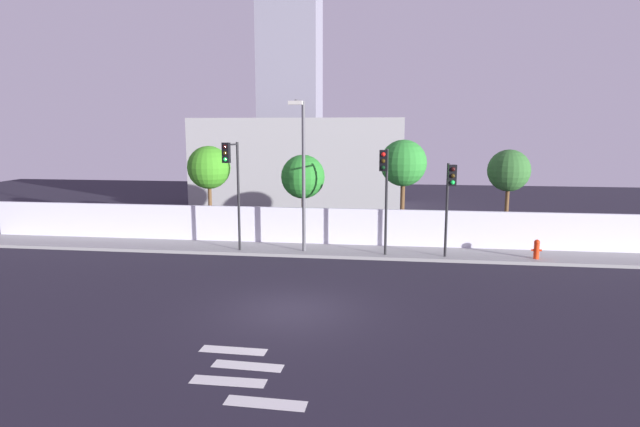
{
  "coord_description": "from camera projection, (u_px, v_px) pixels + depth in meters",
  "views": [
    {
      "loc": [
        3.08,
        -16.06,
        5.88
      ],
      "look_at": [
        0.04,
        6.5,
        2.17
      ],
      "focal_mm": 29.38,
      "sensor_mm": 36.0,
      "label": 1
    }
  ],
  "objects": [
    {
      "name": "traffic_light_center",
      "position": [
        232.0,
        173.0,
        23.85
      ],
      "size": [
        0.46,
        1.27,
        5.11
      ],
      "color": "black",
      "rests_on": "sidewalk"
    },
    {
      "name": "roadside_tree_rightmost",
      "position": [
        509.0,
        171.0,
        25.55
      ],
      "size": [
        2.05,
        2.05,
        4.87
      ],
      "color": "brown",
      "rests_on": "ground"
    },
    {
      "name": "ground_plane",
      "position": [
        292.0,
        311.0,
        17.06
      ],
      "size": [
        80.0,
        80.0,
        0.0
      ],
      "primitive_type": "plane",
      "color": "#221E2C"
    },
    {
      "name": "sidewalk",
      "position": [
        324.0,
        251.0,
        25.07
      ],
      "size": [
        36.0,
        2.4,
        0.15
      ],
      "primitive_type": "cube",
      "color": "gray",
      "rests_on": "ground"
    },
    {
      "name": "traffic_light_right",
      "position": [
        450.0,
        190.0,
        22.63
      ],
      "size": [
        0.35,
        1.25,
        4.21
      ],
      "color": "black",
      "rests_on": "sidewalk"
    },
    {
      "name": "roadside_tree_midright",
      "position": [
        403.0,
        164.0,
        26.18
      ],
      "size": [
        2.33,
        2.33,
        5.33
      ],
      "color": "brown",
      "rests_on": "ground"
    },
    {
      "name": "roadside_tree_leftmost",
      "position": [
        209.0,
        168.0,
        27.56
      ],
      "size": [
        2.27,
        2.27,
        4.98
      ],
      "color": "brown",
      "rests_on": "ground"
    },
    {
      "name": "fire_hydrant",
      "position": [
        537.0,
        248.0,
        23.2
      ],
      "size": [
        0.44,
        0.26,
        0.87
      ],
      "color": "red",
      "rests_on": "sidewalk"
    },
    {
      "name": "street_lamp_curbside",
      "position": [
        303.0,
        165.0,
        23.87
      ],
      "size": [
        0.61,
        1.76,
        6.95
      ],
      "color": "#4C4C51",
      "rests_on": "sidewalk"
    },
    {
      "name": "tower_on_skyline",
      "position": [
        290.0,
        20.0,
        50.08
      ],
      "size": [
        5.72,
        5.0,
        32.19
      ],
      "primitive_type": "cube",
      "color": "gray",
      "rests_on": "ground"
    },
    {
      "name": "traffic_light_left",
      "position": [
        385.0,
        180.0,
        22.89
      ],
      "size": [
        0.38,
        1.39,
        4.82
      ],
      "color": "black",
      "rests_on": "sidewalk"
    },
    {
      "name": "roadside_tree_midleft",
      "position": [
        303.0,
        177.0,
        26.97
      ],
      "size": [
        2.26,
        2.26,
        4.55
      ],
      "color": "brown",
      "rests_on": "ground"
    },
    {
      "name": "perimeter_wall",
      "position": [
        327.0,
        226.0,
        26.18
      ],
      "size": [
        36.0,
        0.18,
        1.8
      ],
      "primitive_type": "cube",
      "color": "silver",
      "rests_on": "sidewalk"
    },
    {
      "name": "low_building_distant",
      "position": [
        299.0,
        162.0,
        40.01
      ],
      "size": [
        15.64,
        6.0,
        6.61
      ],
      "primitive_type": "cube",
      "color": "#9E9E9E",
      "rests_on": "ground"
    },
    {
      "name": "crosswalk_marking",
      "position": [
        243.0,
        374.0,
        12.68
      ],
      "size": [
        3.31,
        3.04,
        0.01
      ],
      "color": "silver",
      "rests_on": "ground"
    }
  ]
}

